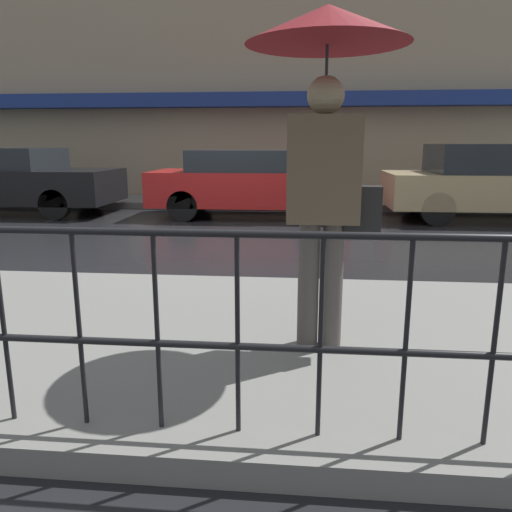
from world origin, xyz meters
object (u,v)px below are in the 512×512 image
car_black (6,180)px  pedestrian (327,92)px  car_tan (495,182)px  car_red (249,183)px

car_black → pedestrian: bearing=-47.1°
car_black → car_tan: (10.33, 0.00, 0.03)m
car_black → car_tan: 10.33m
pedestrian → car_tan: size_ratio=0.51×
car_red → car_tan: 4.97m
car_tan → car_black: bearing=-180.0°
pedestrian → car_tan: (3.68, 7.15, -1.08)m
pedestrian → car_black: 9.83m
car_tan → car_red: bearing=180.0°
pedestrian → car_tan: bearing=-117.3°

